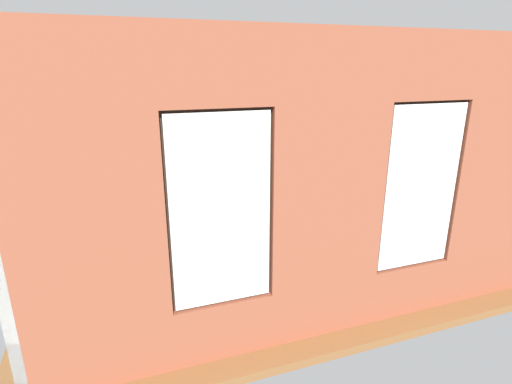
{
  "coord_description": "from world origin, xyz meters",
  "views": [
    {
      "loc": [
        2.01,
        5.82,
        2.9
      ],
      "look_at": [
        0.07,
        0.4,
        1.07
      ],
      "focal_mm": 28.0,
      "sensor_mm": 36.0,
      "label": 1
    }
  ],
  "objects": [
    {
      "name": "remote_silver",
      "position": [
        0.67,
        0.02,
        0.41
      ],
      "size": [
        0.17,
        0.14,
        0.02
      ],
      "primitive_type": "cube",
      "rotation": [
        0.0,
        0.0,
        4.1
      ],
      "color": "#B2B2B7",
      "rests_on": "coffee_table"
    },
    {
      "name": "potted_plant_corner_near_left",
      "position": [
        -2.49,
        -1.79,
        0.68
      ],
      "size": [
        1.13,
        1.02,
        1.39
      ],
      "color": "gray",
      "rests_on": "ground_plane"
    },
    {
      "name": "remote_black",
      "position": [
        0.22,
        -0.11,
        0.41
      ],
      "size": [
        0.18,
        0.11,
        0.02
      ],
      "primitive_type": "cube",
      "rotation": [
        0.0,
        0.0,
        5.08
      ],
      "color": "black",
      "rests_on": "coffee_table"
    },
    {
      "name": "white_wall_right",
      "position": [
        2.99,
        0.2,
        1.62
      ],
      "size": [
        0.1,
        4.58,
        3.25
      ],
      "primitive_type": "cube",
      "color": "silver",
      "rests_on": "ground_plane"
    },
    {
      "name": "potted_plant_near_tv",
      "position": [
        2.14,
        0.5,
        0.62
      ],
      "size": [
        0.81,
        0.77,
        1.27
      ],
      "color": "gray",
      "rests_on": "ground_plane"
    },
    {
      "name": "potted_plant_between_couches",
      "position": [
        -1.48,
        1.7,
        0.93
      ],
      "size": [
        1.2,
        1.19,
        1.46
      ],
      "color": "brown",
      "rests_on": "ground_plane"
    },
    {
      "name": "candle_jar",
      "position": [
        -0.2,
        -0.26,
        0.45
      ],
      "size": [
        0.08,
        0.08,
        0.1
      ],
      "primitive_type": "cylinder",
      "color": "#B7333D",
      "rests_on": "coffee_table"
    },
    {
      "name": "potted_plant_by_left_couch",
      "position": [
        -1.94,
        -1.33,
        0.36
      ],
      "size": [
        0.39,
        0.39,
        0.53
      ],
      "color": "gray",
      "rests_on": "ground_plane"
    },
    {
      "name": "tv_flatscreen",
      "position": [
        2.69,
        -0.52,
        1.0
      ],
      "size": [
        1.22,
        0.2,
        0.85
      ],
      "color": "black",
      "rests_on": "media_console"
    },
    {
      "name": "media_console",
      "position": [
        2.69,
        -0.52,
        0.29
      ],
      "size": [
        1.14,
        0.42,
        0.57
      ],
      "primitive_type": "cube",
      "color": "black",
      "rests_on": "ground_plane"
    },
    {
      "name": "couch_by_window",
      "position": [
        0.02,
        1.76,
        0.33
      ],
      "size": [
        2.06,
        0.87,
        0.8
      ],
      "color": "black",
      "rests_on": "ground_plane"
    },
    {
      "name": "potted_plant_beside_window_right",
      "position": [
        1.69,
        1.85,
        0.82
      ],
      "size": [
        0.84,
        0.72,
        1.35
      ],
      "color": "beige",
      "rests_on": "ground_plane"
    },
    {
      "name": "potted_plant_foreground_right",
      "position": [
        2.39,
        -1.74,
        0.56
      ],
      "size": [
        0.53,
        0.53,
        0.92
      ],
      "color": "#9E5638",
      "rests_on": "ground_plane"
    },
    {
      "name": "couch_left",
      "position": [
        -2.34,
        0.17,
        0.33
      ],
      "size": [
        1.0,
        2.15,
        0.8
      ],
      "rotation": [
        0.0,
        0.0,
        1.51
      ],
      "color": "black",
      "rests_on": "ground_plane"
    },
    {
      "name": "cup_ceramic",
      "position": [
        0.11,
        0.02,
        0.45
      ],
      "size": [
        0.09,
        0.09,
        0.11
      ],
      "primitive_type": "cylinder",
      "color": "#33567F",
      "rests_on": "coffee_table"
    },
    {
      "name": "table_plant_small",
      "position": [
        0.41,
        -0.22,
        0.52
      ],
      "size": [
        0.15,
        0.15,
        0.23
      ],
      "color": "beige",
      "rests_on": "coffee_table"
    },
    {
      "name": "brick_wall_with_windows",
      "position": [
        -0.0,
        2.41,
        1.61
      ],
      "size": [
        6.08,
        0.3,
        3.25
      ],
      "color": "#9E5138",
      "rests_on": "ground_plane"
    },
    {
      "name": "ground_plane",
      "position": [
        0.0,
        0.0,
        -0.05
      ],
      "size": [
        6.68,
        5.58,
        0.1
      ],
      "primitive_type": "cube",
      "color": "brown"
    },
    {
      "name": "potted_plant_mid_room_small",
      "position": [
        -1.11,
        -0.96,
        0.32
      ],
      "size": [
        0.32,
        0.32,
        0.46
      ],
      "color": "#47423D",
      "rests_on": "ground_plane"
    },
    {
      "name": "coffee_table",
      "position": [
        0.22,
        -0.11,
        0.36
      ],
      "size": [
        1.51,
        0.87,
        0.4
      ],
      "color": "#A87547",
      "rests_on": "ground_plane"
    },
    {
      "name": "papasan_chair",
      "position": [
        0.85,
        -1.32,
        0.44
      ],
      "size": [
        1.06,
        1.06,
        0.68
      ],
      "color": "olive",
      "rests_on": "ground_plane"
    },
    {
      "name": "potted_plant_corner_far_left",
      "position": [
        -2.49,
        1.87,
        0.57
      ],
      "size": [
        0.82,
        0.76,
        1.21
      ],
      "color": "#47423D",
      "rests_on": "ground_plane"
    }
  ]
}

